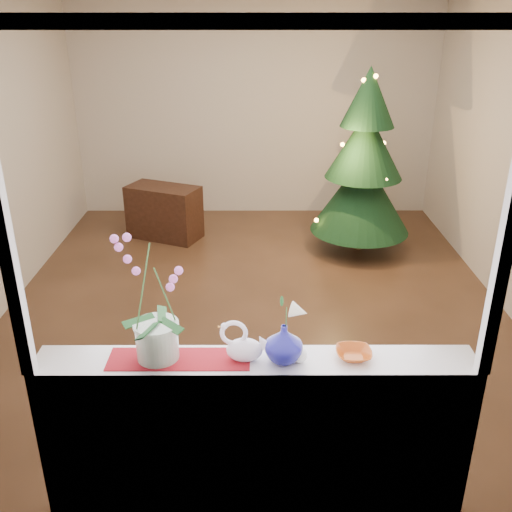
{
  "coord_description": "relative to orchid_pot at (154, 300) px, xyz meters",
  "views": [
    {
      "loc": [
        -0.0,
        -4.74,
        2.52
      ],
      "look_at": [
        0.0,
        -1.4,
        1.05
      ],
      "focal_mm": 40.0,
      "sensor_mm": 36.0,
      "label": 1
    }
  ],
  "objects": [
    {
      "name": "window_frame",
      "position": [
        0.48,
        -0.11,
        0.45
      ],
      "size": [
        2.22,
        0.06,
        1.6
      ],
      "primitive_type": null,
      "color": "white",
      "rests_on": "windowsill"
    },
    {
      "name": "side_table",
      "position": [
        -0.58,
        3.92,
        -0.94
      ],
      "size": [
        0.92,
        0.7,
        0.62
      ],
      "primitive_type": "cube",
      "rotation": [
        0.0,
        0.0,
        -0.41
      ],
      "color": "black",
      "rests_on": "ground"
    },
    {
      "name": "ground",
      "position": [
        0.48,
        2.36,
        -1.25
      ],
      "size": [
        5.0,
        5.0,
        0.0
      ],
      "primitive_type": "plane",
      "color": "#352215",
      "rests_on": "ground"
    },
    {
      "name": "blue_vase",
      "position": [
        0.62,
        -0.02,
        -0.22
      ],
      "size": [
        0.27,
        0.27,
        0.23
      ],
      "primitive_type": "imported",
      "rotation": [
        0.0,
        0.0,
        0.27
      ],
      "color": "navy",
      "rests_on": "windowsill"
    },
    {
      "name": "wall_front",
      "position": [
        0.48,
        -0.14,
        0.1
      ],
      "size": [
        4.5,
        0.1,
        2.7
      ],
      "primitive_type": "cube",
      "color": "#BDB2A6",
      "rests_on": "ground"
    },
    {
      "name": "xmas_tree",
      "position": [
        1.64,
        3.55,
        -0.26
      ],
      "size": [
        1.41,
        1.41,
        1.98
      ],
      "primitive_type": null,
      "rotation": [
        0.0,
        0.0,
        -0.4
      ],
      "color": "black",
      "rests_on": "ground"
    },
    {
      "name": "windowsill",
      "position": [
        0.48,
        -0.01,
        -0.35
      ],
      "size": [
        2.2,
        0.26,
        0.04
      ],
      "primitive_type": "cube",
      "color": "white",
      "rests_on": "window_apron"
    },
    {
      "name": "wall_back",
      "position": [
        0.48,
        4.86,
        0.1
      ],
      "size": [
        4.5,
        0.1,
        2.7
      ],
      "primitive_type": "cube",
      "color": "#BDB2A6",
      "rests_on": "ground"
    },
    {
      "name": "runner",
      "position": [
        0.1,
        -0.01,
        -0.33
      ],
      "size": [
        0.7,
        0.2,
        0.01
      ],
      "primitive_type": "cube",
      "color": "maroon",
      "rests_on": "windowsill"
    },
    {
      "name": "window_apron",
      "position": [
        0.48,
        -0.1,
        -0.81
      ],
      "size": [
        2.2,
        0.08,
        0.88
      ],
      "primitive_type": "cube",
      "color": "white",
      "rests_on": "ground"
    },
    {
      "name": "paperweight",
      "position": [
        0.7,
        -0.03,
        -0.29
      ],
      "size": [
        0.09,
        0.09,
        0.08
      ],
      "primitive_type": "sphere",
      "rotation": [
        0.0,
        0.0,
        0.18
      ],
      "color": "white",
      "rests_on": "windowsill"
    },
    {
      "name": "lily",
      "position": [
        0.62,
        -0.02,
        -0.02
      ],
      "size": [
        0.13,
        0.07,
        0.17
      ],
      "primitive_type": null,
      "color": "silver",
      "rests_on": "blue_vase"
    },
    {
      "name": "swan",
      "position": [
        0.43,
        -0.01,
        -0.22
      ],
      "size": [
        0.26,
        0.15,
        0.21
      ],
      "primitive_type": null,
      "rotation": [
        0.0,
        0.0,
        -0.14
      ],
      "color": "white",
      "rests_on": "windowsill"
    },
    {
      "name": "amber_dish",
      "position": [
        0.97,
        0.0,
        -0.31
      ],
      "size": [
        0.15,
        0.15,
        0.04
      ],
      "primitive_type": "imported",
      "rotation": [
        0.0,
        0.0,
        -0.01
      ],
      "color": "#A64312",
      "rests_on": "windowsill"
    },
    {
      "name": "orchid_pot",
      "position": [
        0.0,
        0.0,
        0.0
      ],
      "size": [
        0.25,
        0.25,
        0.66
      ],
      "primitive_type": null,
      "rotation": [
        0.0,
        0.0,
        -0.14
      ],
      "color": "silver",
      "rests_on": "windowsill"
    }
  ]
}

